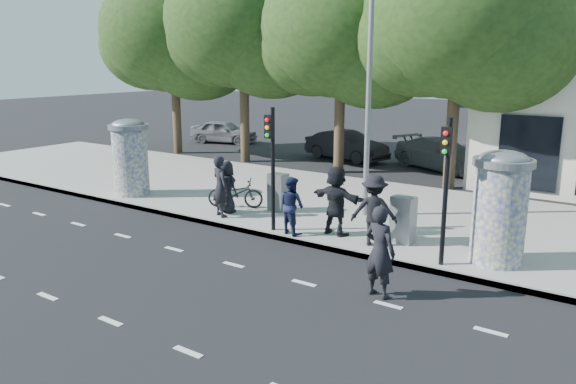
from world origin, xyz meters
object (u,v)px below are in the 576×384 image
Objects in this scene: ad_column_left at (130,155)px; man_road at (380,251)px; ped_d at (374,210)px; cabinet_left at (278,192)px; bicycle at (235,193)px; car_mid at (346,146)px; traffic_pole_far at (446,177)px; car_right at (441,154)px; ped_a at (227,187)px; ped_f at (336,201)px; ped_c at (292,205)px; street_lamp at (369,59)px; ad_column_right at (500,205)px; cabinet_right at (403,220)px; traffic_pole_near at (272,156)px; ped_b at (220,186)px; car_left at (224,132)px.

ad_column_left is 11.20m from man_road.
ped_d reaches higher than cabinet_left.
ad_column_left is 4.32m from bicycle.
cabinet_left is at bearing -152.08° from car_mid.
car_right is at bearing 109.44° from traffic_pole_far.
ped_a is 0.89× the size of ped_d.
ped_d is at bearing 177.21° from ped_f.
traffic_pole_far reaches higher than ped_c.
man_road is at bearing -60.13° from street_lamp.
car_mid is (-9.92, 10.93, -0.84)m from ad_column_right.
man_road reaches higher than cabinet_right.
ped_f reaches higher than cabinet_left.
traffic_pole_far is 2.78× the size of cabinet_right.
cabinet_left is at bearing 120.70° from traffic_pole_near.
ped_d is (5.13, -0.28, 0.10)m from ped_a.
street_lamp is at bearing -96.50° from bicycle.
ped_d is (4.99, 0.16, -0.02)m from ped_b.
cabinet_right is (10.01, 0.35, -0.78)m from ad_column_left.
cabinet_left is 10.42m from car_right.
traffic_pole_far reaches higher than ped_d.
traffic_pole_near is 2.15× the size of ped_c.
traffic_pole_near is at bearing -55.82° from cabinet_left.
street_lamp is 4.40× the size of ped_d.
traffic_pole_near is 1.87× the size of ped_d.
cabinet_left is at bearing -30.84° from ped_c.
street_lamp is (8.00, 2.13, 3.26)m from ad_column_left.
car_right is at bearing 95.35° from street_lamp.
traffic_pole_near is at bearing -6.11° from ad_column_left.
car_left is at bearing -32.58° from ped_f.
ad_column_left is 4.37m from ped_a.
man_road is 1.64× the size of cabinet_left.
traffic_pole_near is at bearing -116.23° from street_lamp.
traffic_pole_far is at bearing 0.00° from traffic_pole_near.
car_right reaches higher than cabinet_left.
ped_d is 11.87m from car_right.
street_lamp is at bearing 140.12° from traffic_pole_far.
traffic_pole_near is 1.80× the size of ped_f.
traffic_pole_near is at bearing 30.14° from ped_f.
street_lamp reaches higher than ped_f.
ped_d is 0.46× the size of car_left.
ped_f reaches higher than bicycle.
ad_column_right is at bearing -137.32° from car_left.
traffic_pole_far is 2.10× the size of ped_a.
man_road is at bearing 164.25° from ped_c.
car_left is at bearing -26.52° from ped_b.
cabinet_left reaches higher than car_left.
traffic_pole_near is 4.89m from man_road.
ped_d is at bearing -127.37° from bicycle.
traffic_pole_near is 2.78× the size of cabinet_right.
ped_f is (1.63, 0.68, -1.14)m from traffic_pole_near.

